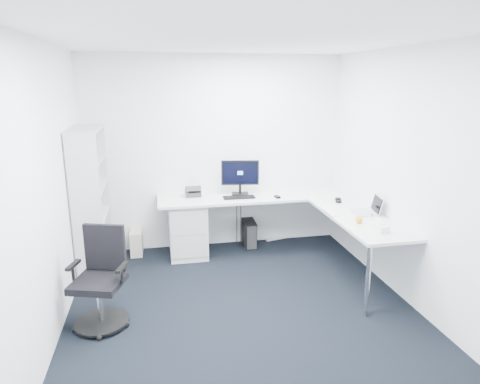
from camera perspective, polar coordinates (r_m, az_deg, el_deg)
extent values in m
plane|color=black|center=(4.55, 0.77, -16.39)|extent=(4.20, 4.20, 0.00)
plane|color=white|center=(3.91, 0.91, 19.82)|extent=(4.20, 4.20, 0.00)
cube|color=white|center=(6.05, -3.36, 5.16)|extent=(3.60, 0.02, 2.70)
cube|color=white|center=(2.14, 13.03, -13.52)|extent=(3.60, 0.02, 2.70)
cube|color=white|center=(4.06, -24.86, -0.96)|extent=(0.02, 4.20, 2.70)
cube|color=white|center=(4.73, 22.68, 1.34)|extent=(0.02, 4.20, 2.70)
cube|color=silver|center=(5.93, -6.99, -4.80)|extent=(0.50, 0.62, 0.76)
cube|color=black|center=(6.25, 1.20, -5.52)|extent=(0.19, 0.40, 0.38)
cube|color=#BDB8A1|center=(6.16, -13.63, -6.48)|extent=(0.17, 0.36, 0.34)
cube|color=white|center=(6.56, 4.77, -6.17)|extent=(0.31, 0.13, 0.04)
cube|color=black|center=(5.77, -0.12, -0.71)|extent=(0.42, 0.16, 0.02)
cube|color=black|center=(5.80, 5.01, -0.65)|extent=(0.07, 0.10, 0.03)
cube|color=white|center=(5.29, 11.89, -2.51)|extent=(0.12, 0.40, 0.01)
sphere|color=orange|center=(4.94, 15.58, -3.61)|extent=(0.07, 0.07, 0.07)
cube|color=white|center=(4.75, 18.02, -4.52)|extent=(0.14, 0.23, 0.08)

